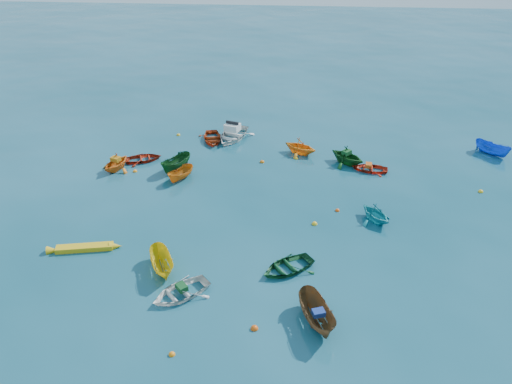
{
  "coord_description": "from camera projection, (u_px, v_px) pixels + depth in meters",
  "views": [
    {
      "loc": [
        2.55,
        -24.56,
        17.6
      ],
      "look_at": [
        0.0,
        5.0,
        0.4
      ],
      "focal_mm": 35.0,
      "sensor_mm": 36.0,
      "label": 1
    }
  ],
  "objects": [
    {
      "name": "buoy_ye_a",
      "position": [
        314.0,
        224.0,
        31.57
      ],
      "size": [
        0.36,
        0.36,
        0.36
      ],
      "primitive_type": "sphere",
      "color": "gold",
      "rests_on": "ground"
    },
    {
      "name": "dinghy_green_n",
      "position": [
        346.0,
        163.0,
        38.94
      ],
      "size": [
        3.84,
        3.79,
        1.53
      ],
      "primitive_type": "imported",
      "rotation": [
        0.0,
        0.0,
        0.87
      ],
      "color": "#114B18",
      "rests_on": "ground"
    },
    {
      "name": "tarp_green_b",
      "position": [
        347.0,
        152.0,
        38.54
      ],
      "size": [
        0.83,
        0.84,
        0.33
      ],
      "primitive_type": "cube",
      "rotation": [
        0.0,
        0.0,
        0.87
      ],
      "color": "#134D1E",
      "rests_on": "dinghy_green_n"
    },
    {
      "name": "buoy_or_d",
      "position": [
        337.0,
        211.0,
        32.95
      ],
      "size": [
        0.3,
        0.3,
        0.3
      ],
      "primitive_type": "sphere",
      "color": "#EA4D0C",
      "rests_on": "ground"
    },
    {
      "name": "sampan_brown_mid",
      "position": [
        316.0,
        323.0,
        24.16
      ],
      "size": [
        2.32,
        3.57,
        1.29
      ],
      "primitive_type": "imported",
      "rotation": [
        0.0,
        0.0,
        0.35
      ],
      "color": "brown",
      "rests_on": "ground"
    },
    {
      "name": "buoy_or_e",
      "position": [
        262.0,
        162.0,
        39.11
      ],
      "size": [
        0.37,
        0.37,
        0.37
      ],
      "primitive_type": "sphere",
      "color": "#D3660B",
      "rests_on": "ground"
    },
    {
      "name": "dinghy_red_ne",
      "position": [
        369.0,
        170.0,
        37.93
      ],
      "size": [
        2.91,
        2.26,
        0.55
      ],
      "primitive_type": "imported",
      "rotation": [
        0.0,
        0.0,
        -1.71
      ],
      "color": "red",
      "rests_on": "ground"
    },
    {
      "name": "dinghy_orange_w",
      "position": [
        117.0,
        169.0,
        38.07
      ],
      "size": [
        3.03,
        3.24,
        1.39
      ],
      "primitive_type": "imported",
      "rotation": [
        0.0,
        0.0,
        -0.34
      ],
      "color": "orange",
      "rests_on": "ground"
    },
    {
      "name": "tarp_green_a",
      "position": [
        182.0,
        287.0,
        25.67
      ],
      "size": [
        0.74,
        0.75,
        0.29
      ],
      "primitive_type": "cube",
      "rotation": [
        0.0,
        0.0,
        -0.85
      ],
      "color": "#124A20",
      "rests_on": "dinghy_white_near"
    },
    {
      "name": "motorboat_white",
      "position": [
        233.0,
        138.0,
        43.12
      ],
      "size": [
        4.12,
        4.88,
        1.46
      ],
      "primitive_type": "imported",
      "rotation": [
        0.0,
        0.0,
        -0.31
      ],
      "color": "silver",
      "rests_on": "ground"
    },
    {
      "name": "dinghy_orange_far",
      "position": [
        300.0,
        153.0,
        40.51
      ],
      "size": [
        3.53,
        3.37,
        1.44
      ],
      "primitive_type": "imported",
      "rotation": [
        0.0,
        0.0,
        1.08
      ],
      "color": "orange",
      "rests_on": "ground"
    },
    {
      "name": "tarp_blue_a",
      "position": [
        318.0,
        313.0,
        23.64
      ],
      "size": [
        0.69,
        0.61,
        0.28
      ],
      "primitive_type": "cube",
      "rotation": [
        0.0,
        0.0,
        0.35
      ],
      "color": "navy",
      "rests_on": "sampan_brown_mid"
    },
    {
      "name": "buoy_ye_d",
      "position": [
        178.0,
        135.0,
        43.67
      ],
      "size": [
        0.33,
        0.33,
        0.33
      ],
      "primitive_type": "sphere",
      "color": "gold",
      "rests_on": "ground"
    },
    {
      "name": "dinghy_white_near",
      "position": [
        181.0,
        295.0,
        25.86
      ],
      "size": [
        3.85,
        3.78,
        0.65
      ],
      "primitive_type": "imported",
      "rotation": [
        0.0,
        0.0,
        -0.85
      ],
      "color": "silver",
      "rests_on": "ground"
    },
    {
      "name": "kayak_yellow",
      "position": [
        85.0,
        250.0,
        29.24
      ],
      "size": [
        4.0,
        1.38,
        0.4
      ],
      "primitive_type": null,
      "rotation": [
        0.0,
        0.0,
        1.77
      ],
      "color": "gold",
      "rests_on": "ground"
    },
    {
      "name": "tarp_orange_a",
      "position": [
        116.0,
        159.0,
        37.68
      ],
      "size": [
        0.81,
        0.71,
        0.33
      ],
      "primitive_type": "cube",
      "rotation": [
        0.0,
        0.0,
        -0.34
      ],
      "color": "#B36F12",
      "rests_on": "dinghy_orange_w"
    },
    {
      "name": "buoy_or_b",
      "position": [
        254.0,
        329.0,
        23.81
      ],
      "size": [
        0.37,
        0.37,
        0.37
      ],
      "primitive_type": "sphere",
      "color": "#D54B0B",
      "rests_on": "ground"
    },
    {
      "name": "ground",
      "position": [
        249.0,
        239.0,
        30.19
      ],
      "size": [
        160.0,
        160.0,
        0.0
      ],
      "primitive_type": "plane",
      "color": "#0A3E4F",
      "rests_on": "ground"
    },
    {
      "name": "sampan_green_far",
      "position": [
        177.0,
        169.0,
        38.06
      ],
      "size": [
        2.46,
        3.21,
        1.17
      ],
      "primitive_type": "imported",
      "rotation": [
        0.0,
        0.0,
        -0.5
      ],
      "color": "#0F4318",
      "rests_on": "ground"
    },
    {
      "name": "sampan_orange_n",
      "position": [
        181.0,
        179.0,
        36.72
      ],
      "size": [
        2.05,
        2.68,
        0.98
      ],
      "primitive_type": "imported",
      "rotation": [
        0.0,
        0.0,
        -0.5
      ],
      "color": "#C56712",
      "rests_on": "ground"
    },
    {
      "name": "buoy_or_c",
      "position": [
        135.0,
        172.0,
        37.75
      ],
      "size": [
        0.33,
        0.33,
        0.33
      ],
      "primitive_type": "sphere",
      "color": "orange",
      "rests_on": "ground"
    },
    {
      "name": "dinghy_cyan_se",
      "position": [
        375.0,
        220.0,
        31.94
      ],
      "size": [
        3.08,
        3.17,
        1.27
      ],
      "primitive_type": "imported",
      "rotation": [
        0.0,
        0.0,
        0.59
      ],
      "color": "teal",
      "rests_on": "ground"
    },
    {
      "name": "sampan_yellow_mid",
      "position": [
        163.0,
        270.0,
        27.61
      ],
      "size": [
        2.31,
        3.23,
        1.17
      ],
      "primitive_type": "imported",
      "rotation": [
        0.0,
        0.0,
        0.43
      ],
      "color": "gold",
      "rests_on": "ground"
    },
    {
      "name": "dinghy_red_nw",
      "position": [
        144.0,
        161.0,
        39.38
      ],
      "size": [
        3.37,
        2.92,
        0.59
      ],
      "primitive_type": "imported",
      "rotation": [
        0.0,
        0.0,
        1.95
      ],
      "color": "#9D210D",
      "rests_on": "ground"
    },
    {
      "name": "buoy_or_a",
      "position": [
        172.0,
        355.0,
        22.44
      ],
      "size": [
        0.31,
        0.31,
        0.31
      ],
      "primitive_type": "sphere",
      "color": "orange",
      "rests_on": "ground"
    },
    {
      "name": "dinghy_red_far",
      "position": [
        212.0,
        141.0,
        42.68
      ],
      "size": [
        2.97,
        3.66,
        0.67
      ],
      "primitive_type": "imported",
      "rotation": [
        0.0,
        0.0,
        0.22
      ],
      "color": "#A3300D",
      "rests_on": "ground"
    },
    {
      "name": "dinghy_green_e",
      "position": [
        287.0,
        270.0,
        27.65
      ],
      "size": [
        3.85,
        3.65,
        0.65
      ],
      "primitive_type": "imported",
      "rotation": [
        0.0,
        0.0,
        -0.94
      ],
      "color": "#104823",
      "rests_on": "ground"
    },
    {
      "name": "buoy_ye_c",
      "position": [
        296.0,
        159.0,
        39.64
      ],
      "size": [
        0.29,
        0.29,
        0.29
      ],
      "primitive_type": "sphere",
      "color": "gold",
      "rests_on": "ground"
    },
    {
      "name": "buoy_ye_b",
      "position": [
        179.0,
        177.0,
        37.01
      ],
      "size": [
        0.34,
        0.34,
        0.34
      ],
      "primitive_type": "sphere",
      "color": "yellow",
      "rests_on": "ground"
    },
    {
      "name": "sampan_blue_far",
      "position": [
        491.0,
        154.0,
        40.38
      ],
      "size": [
        2.86,
        2.87,
        1.14
      ],
      "primitive_type": "imported",
      "rotation": [
        0.0,
        0.0,
        0.78
      ],
      "color": "blue",
      "rests_on": "ground"
    },
    {
      "name": "tarp_orange_b",
      "position": [
        369.0,
        165.0,
        37.74
      ],
      "size": [
        0.54,
        0.67,
        0.3
      ],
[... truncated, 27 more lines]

